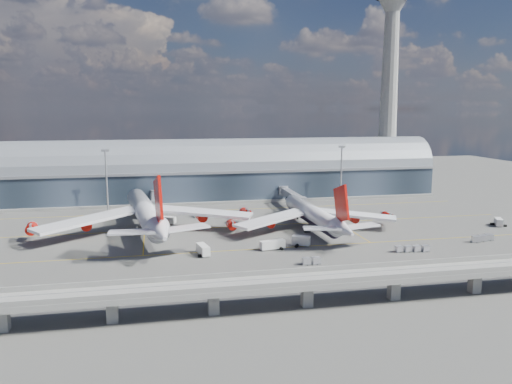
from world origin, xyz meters
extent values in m
plane|color=#474744|center=(0.00, 0.00, 0.00)|extent=(500.00, 500.00, 0.00)
cube|color=gold|center=(0.00, -10.00, 0.01)|extent=(200.00, 0.25, 0.01)
cube|color=gold|center=(0.00, 20.00, 0.01)|extent=(200.00, 0.25, 0.01)
cube|color=gold|center=(0.00, 50.00, 0.01)|extent=(200.00, 0.25, 0.01)
cube|color=gold|center=(-35.00, 30.00, 0.01)|extent=(0.25, 80.00, 0.01)
cube|color=gold|center=(35.00, 30.00, 0.01)|extent=(0.25, 80.00, 0.01)
cube|color=#1F2934|center=(0.00, 78.00, 7.00)|extent=(200.00, 28.00, 14.00)
cylinder|color=gray|center=(0.00, 78.00, 14.00)|extent=(200.00, 28.00, 28.00)
cube|color=gray|center=(0.00, 64.00, 14.00)|extent=(200.00, 1.00, 1.20)
cube|color=gray|center=(0.00, 78.00, 0.60)|extent=(200.00, 30.00, 1.20)
cube|color=gray|center=(85.00, 83.00, 4.00)|extent=(18.00, 18.00, 8.00)
cone|color=gray|center=(85.00, 83.00, 45.00)|extent=(10.00, 10.00, 90.00)
cone|color=gray|center=(85.00, 83.00, 92.00)|extent=(16.00, 16.00, 8.00)
cube|color=gray|center=(0.00, -55.00, 5.50)|extent=(220.00, 8.50, 1.20)
cube|color=gray|center=(0.00, -59.00, 6.60)|extent=(220.00, 0.40, 1.20)
cube|color=gray|center=(0.00, -51.00, 6.60)|extent=(220.00, 0.40, 1.20)
cube|color=gray|center=(0.00, -56.50, 6.15)|extent=(220.00, 0.12, 0.12)
cube|color=gray|center=(0.00, -53.50, 6.15)|extent=(220.00, 0.12, 0.12)
cube|color=gray|center=(-60.00, -55.00, 2.50)|extent=(2.20, 2.20, 5.00)
cube|color=gray|center=(-40.00, -55.00, 2.50)|extent=(2.20, 2.20, 5.00)
cube|color=gray|center=(-20.00, -55.00, 2.50)|extent=(2.20, 2.20, 5.00)
cube|color=gray|center=(0.00, -55.00, 2.50)|extent=(2.20, 2.20, 5.00)
cube|color=gray|center=(20.00, -55.00, 2.50)|extent=(2.20, 2.20, 5.00)
cube|color=gray|center=(40.00, -55.00, 2.50)|extent=(2.20, 2.20, 5.00)
cylinder|color=gray|center=(-50.00, 55.00, 12.50)|extent=(0.70, 0.70, 25.00)
cube|color=gray|center=(-50.00, 55.00, 25.20)|extent=(3.00, 0.40, 1.00)
cylinder|color=gray|center=(50.00, 55.00, 12.50)|extent=(0.70, 0.70, 25.00)
cube|color=gray|center=(50.00, 55.00, 25.20)|extent=(3.00, 0.40, 1.00)
cylinder|color=white|center=(-34.41, 18.83, 6.89)|extent=(14.92, 59.36, 7.11)
cone|color=white|center=(-38.79, 51.34, 6.89)|extent=(8.23, 9.76, 7.11)
cone|color=white|center=(-29.73, -15.88, 7.78)|extent=(8.83, 14.16, 7.11)
cube|color=#B30F07|center=(-30.18, -12.58, 16.56)|extent=(2.54, 13.27, 14.72)
cube|color=white|center=(-52.54, 14.14, 6.00)|extent=(34.29, 28.11, 2.87)
cube|color=white|center=(-15.67, 19.11, 6.00)|extent=(36.69, 20.78, 2.87)
cylinder|color=#B30F07|center=(-53.52, 16.25, 4.00)|extent=(4.27, 5.98, 3.56)
cylinder|color=#B30F07|center=(-69.91, 14.05, 4.00)|extent=(4.27, 5.98, 3.56)
cylinder|color=#B30F07|center=(-15.29, 21.40, 4.00)|extent=(4.27, 5.98, 3.56)
cylinder|color=#B30F07|center=(1.10, 23.61, 4.00)|extent=(4.27, 5.98, 3.56)
cylinder|color=gray|center=(-37.18, 39.42, 1.67)|extent=(0.56, 0.56, 3.33)
cylinder|color=gray|center=(-37.34, 13.95, 1.67)|extent=(0.67, 0.67, 3.33)
cylinder|color=gray|center=(-30.29, 14.90, 1.67)|extent=(0.67, 0.67, 3.33)
cylinder|color=black|center=(-37.34, 13.95, 0.61)|extent=(2.65, 1.98, 1.67)
cylinder|color=black|center=(-30.29, 14.90, 0.61)|extent=(2.65, 1.98, 1.67)
cylinder|color=white|center=(22.44, 10.89, 5.61)|extent=(7.09, 46.14, 5.51)
cone|color=white|center=(21.56, 36.72, 5.61)|extent=(5.77, 7.79, 5.51)
cone|color=white|center=(23.40, -16.83, 6.37)|extent=(5.90, 11.59, 5.51)
cube|color=#B30F07|center=(23.30, -13.98, 13.60)|extent=(1.06, 11.39, 12.59)
cube|color=white|center=(7.63, 8.48, 4.85)|extent=(28.64, 20.92, 2.36)
cube|color=white|center=(37.39, 9.51, 4.85)|extent=(29.11, 19.42, 2.36)
cylinder|color=black|center=(22.44, 10.89, 4.09)|extent=(6.10, 41.40, 4.69)
cylinder|color=#B30F07|center=(7.01, 10.36, 3.14)|extent=(3.20, 4.86, 3.04)
cylinder|color=#B30F07|center=(-6.21, 9.91, 3.14)|extent=(3.20, 4.86, 3.04)
cylinder|color=#B30F07|center=(37.87, 11.43, 3.14)|extent=(3.20, 4.86, 3.04)
cylinder|color=#B30F07|center=(51.10, 11.88, 3.14)|extent=(3.20, 4.86, 3.04)
cylinder|color=gray|center=(21.89, 27.09, 1.43)|extent=(0.48, 0.48, 2.85)
cylinder|color=gray|center=(19.53, 6.99, 1.43)|extent=(0.57, 0.57, 2.85)
cylinder|color=gray|center=(25.62, 7.20, 1.43)|extent=(0.57, 0.57, 2.85)
cylinder|color=black|center=(19.53, 6.99, 0.52)|extent=(2.14, 1.50, 1.43)
cylinder|color=black|center=(25.62, 7.20, 0.52)|extent=(2.14, 1.50, 1.43)
cube|color=gray|center=(-30.91, 52.00, 5.20)|extent=(3.00, 24.00, 3.00)
cube|color=gray|center=(-30.91, 40.00, 5.20)|extent=(3.60, 3.60, 3.40)
cylinder|color=gray|center=(-30.91, 64.00, 5.20)|extent=(4.40, 4.40, 4.00)
cylinder|color=gray|center=(-30.91, 40.00, 1.70)|extent=(0.50, 0.50, 3.40)
cylinder|color=black|center=(-30.91, 40.00, 0.35)|extent=(1.40, 0.80, 0.80)
cube|color=gray|center=(25.94, 50.00, 5.20)|extent=(3.00, 28.00, 3.00)
cube|color=gray|center=(25.94, 36.00, 5.20)|extent=(3.60, 3.60, 3.40)
cylinder|color=gray|center=(25.94, 64.00, 5.20)|extent=(4.40, 4.40, 4.00)
cylinder|color=gray|center=(25.94, 36.00, 1.70)|extent=(0.50, 0.50, 3.40)
cylinder|color=black|center=(25.94, 36.00, 0.35)|extent=(1.40, 0.80, 0.80)
cube|color=silver|center=(-17.97, -12.57, 1.60)|extent=(3.57, 7.31, 2.60)
cylinder|color=black|center=(-17.55, -10.37, 0.45)|extent=(2.63, 1.35, 0.90)
cylinder|color=black|center=(-18.39, -14.77, 0.45)|extent=(2.63, 1.35, 0.90)
cube|color=silver|center=(12.40, -9.26, 1.72)|extent=(5.89, 4.86, 2.80)
cylinder|color=black|center=(13.88, -8.38, 0.48)|extent=(2.20, 2.81, 0.97)
cylinder|color=black|center=(10.91, -10.13, 0.48)|extent=(2.20, 2.81, 0.97)
cube|color=silver|center=(2.92, -11.27, 1.53)|extent=(7.93, 3.73, 2.48)
cylinder|color=black|center=(5.31, -11.78, 0.43)|extent=(1.33, 2.51, 0.86)
cylinder|color=black|center=(0.53, -10.77, 0.43)|extent=(1.33, 2.51, 0.86)
cube|color=silver|center=(89.77, 2.15, 1.49)|extent=(4.41, 5.97, 2.43)
cylinder|color=black|center=(88.97, 3.76, 0.42)|extent=(2.46, 1.79, 0.84)
cylinder|color=black|center=(90.57, 0.55, 0.42)|extent=(2.46, 1.79, 0.84)
cube|color=silver|center=(-13.64, 38.62, 1.61)|extent=(3.10, 5.35, 2.62)
cylinder|color=black|center=(-13.38, 40.22, 0.45)|extent=(2.64, 1.30, 0.91)
cylinder|color=black|center=(-13.90, 37.03, 0.45)|extent=(2.64, 1.30, 0.91)
cube|color=silver|center=(-26.58, 29.28, 1.45)|extent=(5.75, 4.51, 2.35)
cylinder|color=black|center=(-25.07, 30.14, 0.41)|extent=(1.83, 2.37, 0.81)
cylinder|color=black|center=(-28.09, 28.42, 0.41)|extent=(1.83, 2.37, 0.81)
cube|color=gray|center=(8.43, -27.52, 0.27)|extent=(2.64, 1.83, 0.32)
cube|color=silver|center=(8.43, -27.52, 1.12)|extent=(2.21, 1.71, 1.60)
cube|color=gray|center=(11.20, -27.66, 0.27)|extent=(2.64, 1.83, 0.32)
cube|color=silver|center=(11.20, -27.66, 1.12)|extent=(2.21, 1.71, 1.60)
cube|color=gray|center=(38.65, -21.52, 0.26)|extent=(2.63, 1.90, 0.31)
cube|color=silver|center=(38.65, -21.52, 1.08)|extent=(2.21, 1.76, 1.54)
cube|color=gray|center=(41.31, -21.82, 0.26)|extent=(2.63, 1.90, 0.31)
cube|color=silver|center=(41.31, -21.82, 1.08)|extent=(2.21, 1.76, 1.54)
cube|color=gray|center=(43.96, -22.11, 0.26)|extent=(2.63, 1.90, 0.31)
cube|color=silver|center=(43.96, -22.11, 1.08)|extent=(2.21, 1.76, 1.54)
cube|color=gray|center=(46.62, -22.40, 0.26)|extent=(2.63, 1.90, 0.31)
cube|color=silver|center=(46.62, -22.40, 1.08)|extent=(2.21, 1.76, 1.54)
cube|color=gray|center=(67.49, -16.46, 0.29)|extent=(3.08, 2.39, 0.34)
cube|color=silver|center=(67.49, -16.46, 1.20)|extent=(2.61, 2.18, 1.72)
cube|color=gray|center=(70.39, -15.80, 0.29)|extent=(3.08, 2.39, 0.34)
cube|color=silver|center=(70.39, -15.80, 1.20)|extent=(2.61, 2.18, 1.72)
cube|color=gray|center=(73.29, -15.14, 0.29)|extent=(3.08, 2.39, 0.34)
cube|color=silver|center=(73.29, -15.14, 1.20)|extent=(2.61, 2.18, 1.72)
camera|label=1|loc=(-30.93, -151.73, 41.54)|focal=35.00mm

